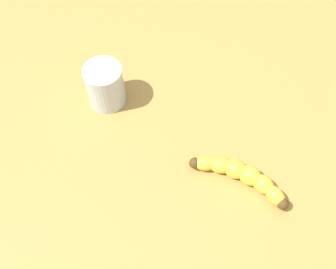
# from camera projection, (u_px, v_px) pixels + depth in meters

# --- Properties ---
(wooden_tabletop) EXTENTS (1.20, 1.20, 0.03)m
(wooden_tabletop) POSITION_uv_depth(u_px,v_px,m) (169.00, 142.00, 0.78)
(wooden_tabletop) COLOR #B08B45
(wooden_tabletop) RESTS_ON ground
(banana) EXTENTS (0.16, 0.14, 0.04)m
(banana) POSITION_uv_depth(u_px,v_px,m) (241.00, 175.00, 0.71)
(banana) COLOR yellow
(banana) RESTS_ON wooden_tabletop
(smoothie_glass) EXTENTS (0.08, 0.08, 0.09)m
(smoothie_glass) POSITION_uv_depth(u_px,v_px,m) (105.00, 86.00, 0.78)
(smoothie_glass) COLOR silver
(smoothie_glass) RESTS_ON wooden_tabletop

